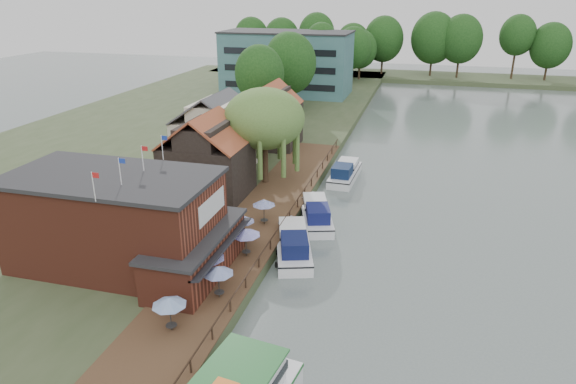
% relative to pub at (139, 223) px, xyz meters
% --- Properties ---
extents(ground, '(260.00, 260.00, 0.00)m').
position_rel_pub_xyz_m(ground, '(14.00, 1.00, -4.65)').
color(ground, '#556261').
rests_on(ground, ground).
extents(land_bank, '(50.00, 140.00, 1.00)m').
position_rel_pub_xyz_m(land_bank, '(-16.00, 36.00, -4.15)').
color(land_bank, '#384728').
rests_on(land_bank, ground).
extents(quay_deck, '(6.00, 50.00, 0.10)m').
position_rel_pub_xyz_m(quay_deck, '(6.00, 11.00, -3.60)').
color(quay_deck, '#47301E').
rests_on(quay_deck, land_bank).
extents(quay_rail, '(0.20, 49.00, 1.00)m').
position_rel_pub_xyz_m(quay_rail, '(8.70, 11.50, -3.15)').
color(quay_rail, black).
rests_on(quay_rail, land_bank).
extents(pub, '(20.00, 11.00, 7.30)m').
position_rel_pub_xyz_m(pub, '(0.00, 0.00, 0.00)').
color(pub, maroon).
rests_on(pub, land_bank).
extents(hotel_block, '(25.40, 12.40, 12.30)m').
position_rel_pub_xyz_m(hotel_block, '(-8.00, 71.00, 2.50)').
color(hotel_block, '#38666B').
rests_on(hotel_block, land_bank).
extents(cottage_a, '(8.60, 7.60, 8.50)m').
position_rel_pub_xyz_m(cottage_a, '(-1.00, 15.00, 0.60)').
color(cottage_a, black).
rests_on(cottage_a, land_bank).
extents(cottage_b, '(9.60, 8.60, 8.50)m').
position_rel_pub_xyz_m(cottage_b, '(-4.00, 25.00, 0.60)').
color(cottage_b, beige).
rests_on(cottage_b, land_bank).
extents(cottage_c, '(7.60, 7.60, 8.50)m').
position_rel_pub_xyz_m(cottage_c, '(0.00, 34.00, 0.60)').
color(cottage_c, black).
rests_on(cottage_c, land_bank).
extents(willow, '(8.60, 8.60, 10.43)m').
position_rel_pub_xyz_m(willow, '(3.50, 20.00, 1.56)').
color(willow, '#476B2D').
rests_on(willow, land_bank).
extents(umbrella_0, '(2.17, 2.17, 2.38)m').
position_rel_pub_xyz_m(umbrella_0, '(5.90, -6.83, -2.36)').
color(umbrella_0, '#1B4A95').
rests_on(umbrella_0, quay_deck).
extents(umbrella_1, '(2.14, 2.14, 2.38)m').
position_rel_pub_xyz_m(umbrella_1, '(7.34, -2.57, -2.36)').
color(umbrella_1, navy).
rests_on(umbrella_1, quay_deck).
extents(umbrella_2, '(2.37, 2.37, 2.38)m').
position_rel_pub_xyz_m(umbrella_2, '(5.87, -0.81, -2.36)').
color(umbrella_2, navy).
rests_on(umbrella_2, quay_deck).
extents(umbrella_3, '(2.34, 2.34, 2.38)m').
position_rel_pub_xyz_m(umbrella_3, '(7.16, 3.46, -2.36)').
color(umbrella_3, '#1F1C9B').
rests_on(umbrella_3, quay_deck).
extents(umbrella_4, '(2.02, 2.02, 2.38)m').
position_rel_pub_xyz_m(umbrella_4, '(6.06, 5.78, -2.36)').
color(umbrella_4, navy).
rests_on(umbrella_4, quay_deck).
extents(umbrella_5, '(2.08, 2.08, 2.38)m').
position_rel_pub_xyz_m(umbrella_5, '(6.71, 9.55, -2.36)').
color(umbrella_5, navy).
rests_on(umbrella_5, quay_deck).
extents(cruiser_0, '(5.96, 10.24, 2.36)m').
position_rel_pub_xyz_m(cruiser_0, '(10.12, 6.88, -3.47)').
color(cruiser_0, white).
rests_on(cruiser_0, ground).
extents(cruiser_1, '(5.72, 9.87, 2.26)m').
position_rel_pub_xyz_m(cruiser_1, '(10.63, 13.56, -3.52)').
color(cruiser_1, silver).
rests_on(cruiser_1, ground).
extents(cruiser_2, '(3.38, 9.47, 2.25)m').
position_rel_pub_xyz_m(cruiser_2, '(11.38, 26.05, -3.53)').
color(cruiser_2, white).
rests_on(cruiser_2, ground).
extents(swan, '(0.44, 0.44, 0.44)m').
position_rel_pub_xyz_m(swan, '(9.50, -9.67, -4.43)').
color(swan, white).
rests_on(swan, ground).
extents(bank_tree_0, '(7.36, 7.36, 12.45)m').
position_rel_pub_xyz_m(bank_tree_0, '(-4.51, 42.84, 2.58)').
color(bank_tree_0, '#143811').
rests_on(bank_tree_0, land_bank).
extents(bank_tree_1, '(8.73, 8.73, 13.55)m').
position_rel_pub_xyz_m(bank_tree_1, '(-2.52, 52.79, 3.12)').
color(bank_tree_1, '#143811').
rests_on(bank_tree_1, land_bank).
extents(bank_tree_2, '(7.52, 7.52, 13.13)m').
position_rel_pub_xyz_m(bank_tree_2, '(-4.52, 58.61, 2.92)').
color(bank_tree_2, '#143811').
rests_on(bank_tree_2, land_bank).
extents(bank_tree_3, '(6.76, 6.76, 13.69)m').
position_rel_pub_xyz_m(bank_tree_3, '(-2.46, 77.75, 3.19)').
color(bank_tree_3, '#143811').
rests_on(bank_tree_3, land_bank).
extents(bank_tree_4, '(8.09, 8.09, 12.35)m').
position_rel_pub_xyz_m(bank_tree_4, '(2.75, 87.95, 2.53)').
color(bank_tree_4, '#143811').
rests_on(bank_tree_4, land_bank).
extents(bank_tree_5, '(7.73, 7.73, 11.32)m').
position_rel_pub_xyz_m(bank_tree_5, '(3.69, 93.08, 2.01)').
color(bank_tree_5, '#143811').
rests_on(bank_tree_5, land_bank).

